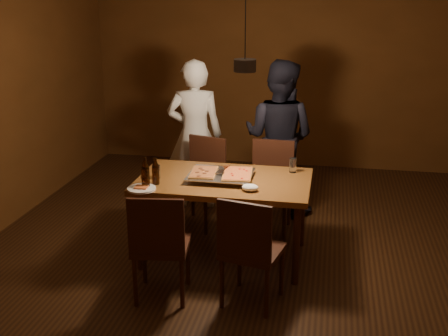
% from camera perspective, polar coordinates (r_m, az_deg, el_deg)
% --- Properties ---
extents(room_shell, '(6.00, 6.00, 6.00)m').
position_cam_1_polar(room_shell, '(4.61, 2.09, 6.05)').
color(room_shell, '#371F0F').
rests_on(room_shell, ground).
extents(dining_table, '(1.50, 0.90, 0.75)m').
position_cam_1_polar(dining_table, '(4.92, 0.00, -1.92)').
color(dining_table, brown).
rests_on(dining_table, floor).
extents(chair_far_left, '(0.52, 0.52, 0.49)m').
position_cam_1_polar(chair_far_left, '(5.73, -2.18, -0.51)').
color(chair_far_left, '#38190F').
rests_on(chair_far_left, floor).
extents(chair_far_right, '(0.44, 0.44, 0.49)m').
position_cam_1_polar(chair_far_right, '(5.62, 4.80, -0.94)').
color(chair_far_right, '#38190F').
rests_on(chair_far_right, floor).
extents(chair_near_left, '(0.47, 0.47, 0.49)m').
position_cam_1_polar(chair_near_left, '(4.31, -6.61, -7.07)').
color(chair_near_left, '#38190F').
rests_on(chair_near_left, floor).
extents(chair_near_right, '(0.50, 0.50, 0.49)m').
position_cam_1_polar(chair_near_right, '(4.21, 2.55, -7.60)').
color(chair_near_right, '#38190F').
rests_on(chair_near_right, floor).
extents(pizza_tray, '(0.57, 0.47, 0.05)m').
position_cam_1_polar(pizza_tray, '(4.89, -0.34, -0.84)').
color(pizza_tray, silver).
rests_on(pizza_tray, dining_table).
extents(pizza_meat, '(0.24, 0.36, 0.02)m').
position_cam_1_polar(pizza_meat, '(4.90, -2.08, -0.41)').
color(pizza_meat, maroon).
rests_on(pizza_meat, pizza_tray).
extents(pizza_cheese, '(0.28, 0.41, 0.02)m').
position_cam_1_polar(pizza_cheese, '(4.85, 1.37, -0.58)').
color(pizza_cheese, gold).
rests_on(pizza_cheese, pizza_tray).
extents(spatula, '(0.13, 0.25, 0.04)m').
position_cam_1_polar(spatula, '(4.89, -0.22, -0.38)').
color(spatula, silver).
rests_on(spatula, pizza_tray).
extents(beer_bottle_a, '(0.07, 0.07, 0.26)m').
position_cam_1_polar(beer_bottle_a, '(4.69, -8.00, -0.46)').
color(beer_bottle_a, black).
rests_on(beer_bottle_a, dining_table).
extents(beer_bottle_b, '(0.06, 0.06, 0.23)m').
position_cam_1_polar(beer_bottle_b, '(4.77, -6.97, -0.31)').
color(beer_bottle_b, black).
rests_on(beer_bottle_b, dining_table).
extents(water_glass_left, '(0.07, 0.07, 0.12)m').
position_cam_1_polar(water_glass_left, '(4.94, -6.92, -0.38)').
color(water_glass_left, silver).
rests_on(water_glass_left, dining_table).
extents(water_glass_right, '(0.06, 0.06, 0.13)m').
position_cam_1_polar(water_glass_right, '(5.09, 7.01, 0.28)').
color(water_glass_right, silver).
rests_on(water_glass_right, dining_table).
extents(plate_slice, '(0.24, 0.24, 0.03)m').
position_cam_1_polar(plate_slice, '(4.69, -8.38, -2.07)').
color(plate_slice, white).
rests_on(plate_slice, dining_table).
extents(napkin, '(0.14, 0.11, 0.06)m').
position_cam_1_polar(napkin, '(4.61, 2.67, -2.00)').
color(napkin, white).
rests_on(napkin, dining_table).
extents(diner_white, '(0.65, 0.49, 1.63)m').
position_cam_1_polar(diner_white, '(6.10, -2.98, 3.39)').
color(diner_white, white).
rests_on(diner_white, floor).
extents(diner_dark, '(0.95, 0.83, 1.64)m').
position_cam_1_polar(diner_dark, '(6.00, 5.59, 3.12)').
color(diner_dark, black).
rests_on(diner_dark, floor).
extents(pendant_lamp, '(0.18, 0.18, 1.10)m').
position_cam_1_polar(pendant_lamp, '(4.55, 2.14, 10.50)').
color(pendant_lamp, black).
rests_on(pendant_lamp, ceiling).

